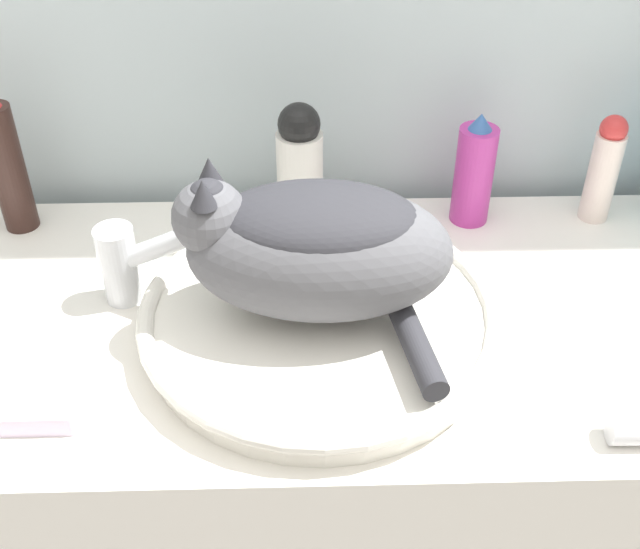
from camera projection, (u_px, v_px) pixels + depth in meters
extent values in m
cube|color=white|center=(319.00, 526.00, 1.21)|extent=(1.27, 0.50, 0.85)
cylinder|color=white|center=(320.00, 322.00, 0.91)|extent=(0.39, 0.39, 0.03)
torus|color=white|center=(320.00, 311.00, 0.90)|extent=(0.41, 0.41, 0.02)
ellipsoid|color=#56565B|center=(320.00, 252.00, 0.85)|extent=(0.29, 0.18, 0.15)
ellipsoid|color=#2D2D33|center=(320.00, 221.00, 0.83)|extent=(0.22, 0.14, 0.07)
sphere|color=#56565B|center=(210.00, 217.00, 0.83)|extent=(0.08, 0.08, 0.08)
sphere|color=#2D2D33|center=(208.00, 199.00, 0.82)|extent=(0.04, 0.04, 0.04)
cone|color=#2D2D33|center=(209.00, 170.00, 0.82)|extent=(0.03, 0.03, 0.03)
cone|color=#2D2D33|center=(203.00, 193.00, 0.79)|extent=(0.03, 0.03, 0.03)
cylinder|color=#2D2D33|center=(414.00, 340.00, 0.83)|extent=(0.05, 0.15, 0.03)
cylinder|color=silver|center=(122.00, 280.00, 0.96)|extent=(0.04, 0.04, 0.05)
cylinder|color=silver|center=(151.00, 250.00, 0.92)|extent=(0.10, 0.05, 0.07)
cylinder|color=silver|center=(115.00, 246.00, 0.93)|extent=(0.05, 0.05, 0.05)
cylinder|color=#331E19|center=(8.00, 169.00, 1.04)|extent=(0.04, 0.04, 0.18)
cylinder|color=#B2338C|center=(474.00, 176.00, 1.07)|extent=(0.05, 0.05, 0.14)
cone|color=#3866AD|center=(481.00, 122.00, 1.02)|extent=(0.03, 0.03, 0.02)
cylinder|color=white|center=(300.00, 179.00, 1.07)|extent=(0.06, 0.06, 0.13)
sphere|color=black|center=(299.00, 124.00, 1.02)|extent=(0.06, 0.06, 0.06)
cylinder|color=silver|center=(602.00, 177.00, 1.08)|extent=(0.04, 0.04, 0.13)
sphere|color=red|center=(614.00, 129.00, 1.03)|extent=(0.04, 0.04, 0.04)
cube|color=silver|center=(40.00, 412.00, 0.81)|extent=(0.07, 0.05, 0.02)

